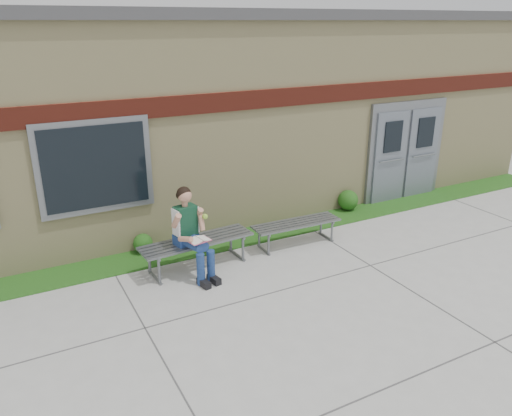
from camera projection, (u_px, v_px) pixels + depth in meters
ground at (342, 292)px, 7.81m from camera, size 80.00×80.00×0.00m
grass_strip at (262, 233)px, 9.96m from camera, size 16.00×0.80×0.02m
school_building at (195, 104)px, 12.01m from camera, size 16.20×6.22×4.20m
bench_left at (197, 246)px, 8.49m from camera, size 1.99×0.69×0.51m
bench_right at (296, 227)px, 9.39m from camera, size 1.73×0.53×0.45m
girl at (191, 231)px, 8.09m from camera, size 0.58×0.94×1.51m
shrub_mid at (143, 243)px, 9.07m from camera, size 0.35×0.35×0.35m
shrub_east at (348, 200)px, 11.10m from camera, size 0.45×0.45×0.45m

